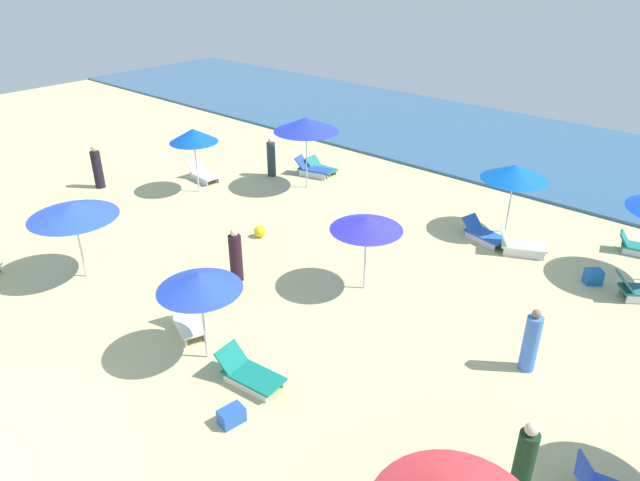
% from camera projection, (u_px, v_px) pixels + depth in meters
% --- Properties ---
extents(ocean, '(60.00, 11.04, 0.12)m').
position_uv_depth(ocean, '(533.00, 149.00, 26.52)').
color(ocean, '#325D84').
rests_on(ocean, ground_plane).
extents(umbrella_0, '(1.95, 1.95, 2.19)m').
position_uv_depth(umbrella_0, '(366.00, 223.00, 15.04)').
color(umbrella_0, silver).
rests_on(umbrella_0, ground_plane).
extents(umbrella_1, '(2.41, 2.41, 2.28)m').
position_uv_depth(umbrella_1, '(72.00, 210.00, 15.57)').
color(umbrella_1, silver).
rests_on(umbrella_1, ground_plane).
extents(umbrella_2, '(2.47, 2.47, 2.78)m').
position_uv_depth(umbrella_2, '(306.00, 124.00, 21.39)').
color(umbrella_2, silver).
rests_on(umbrella_2, ground_plane).
extents(lounge_chair_2_0, '(1.29, 0.73, 0.64)m').
position_uv_depth(lounge_chair_2_0, '(321.00, 168.00, 23.79)').
color(lounge_chair_2_0, silver).
rests_on(lounge_chair_2_0, ground_plane).
extents(lounge_chair_2_1, '(1.60, 0.94, 0.74)m').
position_uv_depth(lounge_chair_2_1, '(313.00, 169.00, 23.57)').
color(lounge_chair_2_1, silver).
rests_on(lounge_chair_2_1, ground_plane).
extents(umbrella_4, '(2.11, 2.11, 2.34)m').
position_uv_depth(umbrella_4, '(515.00, 172.00, 18.12)').
color(umbrella_4, silver).
rests_on(umbrella_4, ground_plane).
extents(lounge_chair_4_0, '(1.59, 0.96, 0.66)m').
position_uv_depth(lounge_chair_4_0, '(483.00, 233.00, 18.39)').
color(lounge_chair_4_0, silver).
rests_on(lounge_chair_4_0, ground_plane).
extents(lounge_chair_4_1, '(1.55, 1.16, 0.81)m').
position_uv_depth(lounge_chair_4_1, '(520.00, 245.00, 17.59)').
color(lounge_chair_4_1, silver).
rests_on(lounge_chair_4_1, ground_plane).
extents(umbrella_6, '(1.88, 1.88, 2.25)m').
position_uv_depth(umbrella_6, '(199.00, 281.00, 12.36)').
color(umbrella_6, silver).
rests_on(umbrella_6, ground_plane).
extents(lounge_chair_6_0, '(1.34, 0.94, 0.77)m').
position_uv_depth(lounge_chair_6_0, '(188.00, 322.00, 14.04)').
color(lounge_chair_6_0, silver).
rests_on(lounge_chair_6_0, ground_plane).
extents(lounge_chair_6_1, '(1.57, 0.82, 0.68)m').
position_uv_depth(lounge_chair_6_1, '(249.00, 373.00, 12.42)').
color(lounge_chair_6_1, silver).
rests_on(lounge_chair_6_1, ground_plane).
extents(lounge_chair_8_0, '(1.44, 0.84, 0.62)m').
position_uv_depth(lounge_chair_8_0, '(640.00, 247.00, 17.60)').
color(lounge_chair_8_0, silver).
rests_on(lounge_chair_8_0, ground_plane).
extents(umbrella_9, '(1.81, 1.81, 2.48)m').
position_uv_depth(umbrella_9, '(193.00, 136.00, 21.15)').
color(umbrella_9, silver).
rests_on(umbrella_9, ground_plane).
extents(lounge_chair_9_0, '(1.47, 0.75, 0.66)m').
position_uv_depth(lounge_chair_9_0, '(203.00, 174.00, 23.12)').
color(lounge_chair_9_0, silver).
rests_on(lounge_chair_9_0, ground_plane).
extents(beachgoer_0, '(0.49, 0.49, 1.61)m').
position_uv_depth(beachgoer_0, '(271.00, 158.00, 23.35)').
color(beachgoer_0, '#263941').
rests_on(beachgoer_0, ground_plane).
extents(beachgoer_1, '(0.47, 0.47, 1.68)m').
position_uv_depth(beachgoer_1, '(97.00, 168.00, 22.20)').
color(beachgoer_1, black).
rests_on(beachgoer_1, ground_plane).
extents(beachgoer_2, '(0.40, 0.40, 1.63)m').
position_uv_depth(beachgoer_2, '(524.00, 462.00, 9.65)').
color(beachgoer_2, '#17341E').
rests_on(beachgoer_2, ground_plane).
extents(beachgoer_3, '(0.48, 0.48, 1.61)m').
position_uv_depth(beachgoer_3, '(236.00, 257.00, 16.01)').
color(beachgoer_3, black).
rests_on(beachgoer_3, ground_plane).
extents(beachgoer_4, '(0.50, 0.50, 1.58)m').
position_uv_depth(beachgoer_4, '(531.00, 342.00, 12.61)').
color(beachgoer_4, '#467AE0').
rests_on(beachgoer_4, ground_plane).
extents(beach_ball_0, '(0.39, 0.39, 0.39)m').
position_uv_depth(beach_ball_0, '(260.00, 231.00, 18.65)').
color(beach_ball_0, yellow).
rests_on(beach_ball_0, ground_plane).
extents(cooler_box_1, '(0.41, 0.55, 0.33)m').
position_uv_depth(cooler_box_1, '(232.00, 416.00, 11.41)').
color(cooler_box_1, '#2554B3').
rests_on(cooler_box_1, ground_plane).
extents(cooler_box_2, '(0.56, 0.55, 0.43)m').
position_uv_depth(cooler_box_2, '(593.00, 277.00, 16.08)').
color(cooler_box_2, '#1862B4').
rests_on(cooler_box_2, ground_plane).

